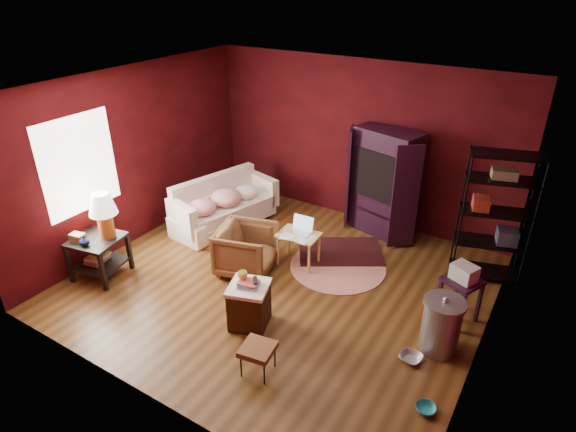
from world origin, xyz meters
name	(u,v)px	position (x,y,z in m)	size (l,w,h in m)	color
room	(277,195)	(-0.04, -0.01, 1.40)	(5.54, 5.04, 2.84)	brown
sofa	(223,204)	(-1.83, 0.99, 0.38)	(1.93, 0.56, 0.76)	white
armchair	(246,248)	(-0.60, 0.00, 0.40)	(0.78, 0.73, 0.80)	black
pet_bowl_steel	(412,351)	(2.12, -0.51, 0.13)	(0.26, 0.06, 0.26)	#B3B5BA
pet_bowl_turquoise	(427,404)	(2.50, -1.14, 0.11)	(0.21, 0.07, 0.21)	#26A8B5
vase	(84,241)	(-2.32, -1.43, 0.70)	(0.14, 0.15, 0.14)	#0D1742
mug	(242,274)	(0.06, -0.96, 0.72)	(0.12, 0.10, 0.12)	#FFEB7C
side_table	(100,228)	(-2.30, -1.16, 0.78)	(0.77, 0.77, 1.31)	black
sofa_cushions	(223,205)	(-1.81, 0.96, 0.39)	(1.21, 2.01, 0.79)	white
hamper	(249,304)	(0.15, -0.98, 0.31)	(0.61, 0.61, 0.68)	#482410
footstool	(258,350)	(0.71, -1.59, 0.31)	(0.40, 0.40, 0.36)	black
rug_round	(338,266)	(0.53, 0.80, 0.01)	(1.77, 1.77, 0.01)	beige
rug_oriental	(341,251)	(0.37, 1.21, 0.02)	(1.58, 1.44, 0.01)	#481316
laptop_desk	(299,237)	(-0.04, 0.58, 0.47)	(0.63, 0.51, 0.76)	#FFDD74
tv_armoire	(385,181)	(0.64, 2.20, 0.94)	(1.37, 0.98, 1.81)	black
wire_shelving	(497,213)	(2.47, 1.70, 1.06)	(1.02, 0.66, 1.93)	black
small_stand	(463,280)	(2.37, 0.50, 0.62)	(0.55, 0.55, 0.83)	black
trash_can	(441,325)	(2.33, -0.17, 0.36)	(0.56, 0.56, 0.76)	#ADADB5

